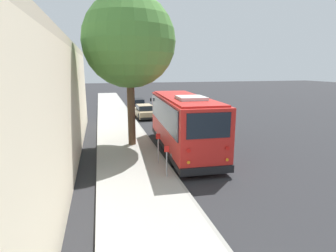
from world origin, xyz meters
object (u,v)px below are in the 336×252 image
(parked_sedan_tan, at_px, (144,112))
(street_tree, at_px, (129,35))
(sign_post_far, at_px, (158,148))
(sign_post_near, at_px, (167,161))
(parked_sedan_black, at_px, (137,104))
(shuttle_bus, at_px, (183,121))

(parked_sedan_tan, bearing_deg, street_tree, 163.69)
(street_tree, xyz_separation_m, sign_post_far, (-4.01, -0.88, -5.96))
(street_tree, bearing_deg, parked_sedan_tan, -14.17)
(street_tree, height_order, sign_post_near, street_tree)
(parked_sedan_black, distance_m, sign_post_far, 19.58)
(parked_sedan_black, height_order, street_tree, street_tree)
(shuttle_bus, relative_size, street_tree, 0.91)
(shuttle_bus, height_order, parked_sedan_black, shuttle_bus)
(shuttle_bus, bearing_deg, sign_post_far, 139.90)
(parked_sedan_tan, xyz_separation_m, sign_post_near, (-15.55, 1.59, 0.27))
(shuttle_bus, distance_m, street_tree, 6.11)
(shuttle_bus, xyz_separation_m, parked_sedan_black, (17.37, 0.37, -1.27))
(shuttle_bus, height_order, sign_post_near, shuttle_bus)
(sign_post_near, relative_size, sign_post_far, 0.91)
(street_tree, distance_m, sign_post_far, 7.24)
(shuttle_bus, xyz_separation_m, street_tree, (1.88, 2.90, 5.04))
(parked_sedan_black, distance_m, sign_post_near, 21.33)
(sign_post_near, bearing_deg, parked_sedan_black, -4.46)
(shuttle_bus, xyz_separation_m, sign_post_near, (-3.89, 2.02, -0.98))
(shuttle_bus, height_order, street_tree, street_tree)
(parked_sedan_black, height_order, sign_post_near, sign_post_near)
(street_tree, relative_size, sign_post_near, 6.96)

